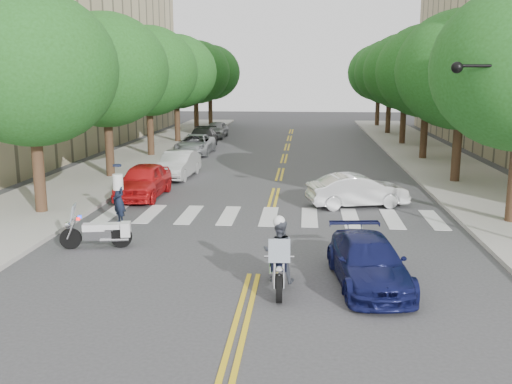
# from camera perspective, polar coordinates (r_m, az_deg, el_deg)

# --- Properties ---
(ground) EXTENTS (140.00, 140.00, 0.00)m
(ground) POSITION_cam_1_polar(r_m,az_deg,el_deg) (15.68, -0.23, -8.24)
(ground) COLOR #38383A
(ground) RESTS_ON ground
(sidewalk_left) EXTENTS (5.00, 60.00, 0.15)m
(sidewalk_left) POSITION_cam_1_polar(r_m,az_deg,el_deg) (38.61, -11.43, 3.59)
(sidewalk_left) COLOR #9E9991
(sidewalk_left) RESTS_ON ground
(sidewalk_right) EXTENTS (5.00, 60.00, 0.15)m
(sidewalk_right) POSITION_cam_1_polar(r_m,az_deg,el_deg) (37.95, 17.34, 3.15)
(sidewalk_right) COLOR #9E9991
(sidewalk_right) RESTS_ON ground
(tree_l_0) EXTENTS (6.40, 6.40, 8.45)m
(tree_l_0) POSITION_cam_1_polar(r_m,az_deg,el_deg) (23.03, -21.60, 11.40)
(tree_l_0) COLOR #382316
(tree_l_0) RESTS_ON ground
(tree_l_1) EXTENTS (6.40, 6.40, 8.45)m
(tree_l_1) POSITION_cam_1_polar(r_m,az_deg,el_deg) (30.42, -14.83, 11.69)
(tree_l_1) COLOR #382316
(tree_l_1) RESTS_ON ground
(tree_l_2) EXTENTS (6.40, 6.40, 8.45)m
(tree_l_2) POSITION_cam_1_polar(r_m,az_deg,el_deg) (38.06, -10.73, 11.78)
(tree_l_2) COLOR #382316
(tree_l_2) RESTS_ON ground
(tree_l_3) EXTENTS (6.40, 6.40, 8.45)m
(tree_l_3) POSITION_cam_1_polar(r_m,az_deg,el_deg) (45.82, -8.01, 11.82)
(tree_l_3) COLOR #382316
(tree_l_3) RESTS_ON ground
(tree_l_4) EXTENTS (6.40, 6.40, 8.45)m
(tree_l_4) POSITION_cam_1_polar(r_m,az_deg,el_deg) (53.65, -6.08, 11.82)
(tree_l_4) COLOR #382316
(tree_l_4) RESTS_ON ground
(tree_l_5) EXTENTS (6.40, 6.40, 8.45)m
(tree_l_5) POSITION_cam_1_polar(r_m,az_deg,el_deg) (61.52, -4.64, 11.82)
(tree_l_5) COLOR #382316
(tree_l_5) RESTS_ON ground
(tree_r_1) EXTENTS (6.40, 6.40, 8.45)m
(tree_r_1) POSITION_cam_1_polar(r_m,az_deg,el_deg) (29.64, 19.94, 11.39)
(tree_r_1) COLOR #382316
(tree_r_1) RESTS_ON ground
(tree_r_2) EXTENTS (6.40, 6.40, 8.45)m
(tree_r_2) POSITION_cam_1_polar(r_m,az_deg,el_deg) (37.44, 16.79, 11.50)
(tree_r_2) COLOR #382316
(tree_r_2) RESTS_ON ground
(tree_r_3) EXTENTS (6.40, 6.40, 8.45)m
(tree_r_3) POSITION_cam_1_polar(r_m,az_deg,el_deg) (45.31, 14.73, 11.56)
(tree_r_3) COLOR #382316
(tree_r_3) RESTS_ON ground
(tree_r_4) EXTENTS (6.40, 6.40, 8.45)m
(tree_r_4) POSITION_cam_1_polar(r_m,az_deg,el_deg) (53.21, 13.28, 11.58)
(tree_r_4) COLOR #382316
(tree_r_4) RESTS_ON ground
(tree_r_5) EXTENTS (6.40, 6.40, 8.45)m
(tree_r_5) POSITION_cam_1_polar(r_m,az_deg,el_deg) (61.14, 12.20, 11.60)
(tree_r_5) COLOR #382316
(tree_r_5) RESTS_ON ground
(motorcycle_police) EXTENTS (0.82, 2.36, 1.91)m
(motorcycle_police) POSITION_cam_1_polar(r_m,az_deg,el_deg) (14.47, 2.29, -6.41)
(motorcycle_police) COLOR black
(motorcycle_police) RESTS_ON ground
(motorcycle_parked) EXTENTS (2.20, 0.81, 1.43)m
(motorcycle_parked) POSITION_cam_1_polar(r_m,az_deg,el_deg) (18.50, -15.11, -3.93)
(motorcycle_parked) COLOR black
(motorcycle_parked) RESTS_ON ground
(officer_standing) EXTENTS (0.75, 0.77, 1.77)m
(officer_standing) POSITION_cam_1_polar(r_m,az_deg,el_deg) (21.16, -13.56, -0.82)
(officer_standing) COLOR black
(officer_standing) RESTS_ON ground
(convertible) EXTENTS (4.32, 2.45, 1.35)m
(convertible) POSITION_cam_1_polar(r_m,az_deg,el_deg) (23.75, 10.12, 0.15)
(convertible) COLOR white
(convertible) RESTS_ON ground
(sedan_blue) EXTENTS (2.17, 4.38, 1.22)m
(sedan_blue) POSITION_cam_1_polar(r_m,az_deg,el_deg) (15.04, 11.18, -6.88)
(sedan_blue) COLOR #111548
(sedan_blue) RESTS_ON ground
(parked_car_a) EXTENTS (1.81, 4.41, 1.50)m
(parked_car_a) POSITION_cam_1_polar(r_m,az_deg,el_deg) (25.61, -11.18, 1.11)
(parked_car_a) COLOR red
(parked_car_a) RESTS_ON ground
(parked_car_b) EXTENTS (1.74, 4.31, 1.39)m
(parked_car_b) POSITION_cam_1_polar(r_m,az_deg,el_deg) (30.29, -7.80, 2.73)
(parked_car_b) COLOR silver
(parked_car_b) RESTS_ON ground
(parked_car_c) EXTENTS (2.25, 4.83, 1.34)m
(parked_car_c) POSITION_cam_1_polar(r_m,az_deg,el_deg) (39.18, -6.09, 4.75)
(parked_car_c) COLOR #95979B
(parked_car_c) RESTS_ON ground
(parked_car_d) EXTENTS (2.37, 5.14, 1.46)m
(parked_car_d) POSITION_cam_1_polar(r_m,az_deg,el_deg) (42.80, -5.39, 5.42)
(parked_car_d) COLOR black
(parked_car_d) RESTS_ON ground
(parked_car_e) EXTENTS (1.80, 4.18, 1.41)m
(parked_car_e) POSITION_cam_1_polar(r_m,az_deg,el_deg) (49.50, -3.98, 6.25)
(parked_car_e) COLOR gray
(parked_car_e) RESTS_ON ground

